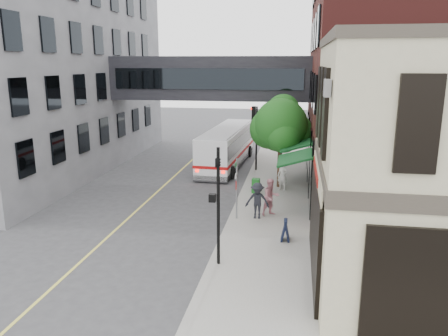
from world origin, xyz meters
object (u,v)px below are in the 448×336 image
(sandwich_board, at_px, (285,230))
(bus, at_px, (227,145))
(pedestrian_a, at_px, (283,176))
(pedestrian_c, at_px, (257,201))
(pedestrian_b, at_px, (271,197))
(newspaper_box, at_px, (256,186))

(sandwich_board, bearing_deg, bus, 107.68)
(pedestrian_a, height_order, pedestrian_c, pedestrian_c)
(pedestrian_b, distance_m, sandwich_board, 3.27)
(bus, relative_size, pedestrian_a, 6.03)
(pedestrian_a, bearing_deg, pedestrian_b, -71.25)
(bus, distance_m, pedestrian_c, 11.94)
(pedestrian_c, xyz_separation_m, sandwich_board, (1.44, -2.57, -0.43))
(pedestrian_a, relative_size, pedestrian_c, 0.98)
(pedestrian_b, height_order, newspaper_box, pedestrian_b)
(bus, height_order, pedestrian_b, bus)
(pedestrian_b, bearing_deg, newspaper_box, 73.21)
(bus, height_order, sandwich_board, bus)
(newspaper_box, relative_size, sandwich_board, 0.91)
(pedestrian_b, xyz_separation_m, newspaper_box, (-1.10, 3.70, -0.50))
(pedestrian_b, relative_size, newspaper_box, 2.17)
(bus, xyz_separation_m, pedestrian_c, (3.33, -11.45, -0.53))
(newspaper_box, height_order, sandwich_board, sandwich_board)
(bus, distance_m, newspaper_box, 7.80)
(pedestrian_c, relative_size, sandwich_board, 1.91)
(bus, bearing_deg, pedestrian_c, -73.77)
(bus, distance_m, sandwich_board, 14.84)
(pedestrian_a, distance_m, sandwich_board, 7.68)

